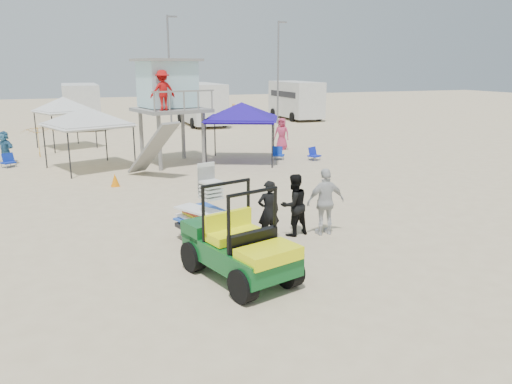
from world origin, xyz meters
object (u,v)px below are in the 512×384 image
object	(u,v)px
utility_cart	(239,238)
lifeguard_tower	(168,88)
canopy_blue	(241,105)
man_left	(269,211)
surf_trailer	(210,216)

from	to	relation	value
utility_cart	lifeguard_tower	distance (m)	14.18
utility_cart	canopy_blue	world-z (taller)	canopy_blue
utility_cart	canopy_blue	xyz separation A→B (m)	(4.63, 13.20, 1.78)
lifeguard_tower	canopy_blue	world-z (taller)	lifeguard_tower
man_left	surf_trailer	bearing A→B (deg)	-8.65
utility_cart	canopy_blue	distance (m)	14.10
canopy_blue	surf_trailer	bearing A→B (deg)	-113.05
surf_trailer	canopy_blue	xyz separation A→B (m)	(4.62, 10.86, 1.96)
surf_trailer	canopy_blue	distance (m)	11.97
canopy_blue	lifeguard_tower	bearing A→B (deg)	168.56
canopy_blue	utility_cart	bearing A→B (deg)	-109.33
utility_cart	man_left	bearing A→B (deg)	53.23
surf_trailer	man_left	size ratio (longest dim) A/B	1.41
utility_cart	lifeguard_tower	world-z (taller)	lifeguard_tower
utility_cart	lifeguard_tower	size ratio (longest dim) A/B	0.62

